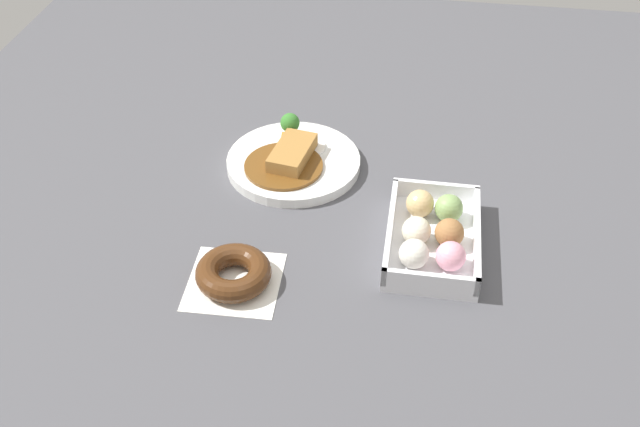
# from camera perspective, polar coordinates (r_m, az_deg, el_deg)

# --- Properties ---
(ground_plane) EXTENTS (1.60, 1.60, 0.00)m
(ground_plane) POSITION_cam_1_polar(r_m,az_deg,el_deg) (1.22, 1.51, 1.52)
(ground_plane) COLOR #4C4C51
(curry_plate) EXTENTS (0.23, 0.23, 0.07)m
(curry_plate) POSITION_cam_1_polar(r_m,az_deg,el_deg) (1.27, -2.13, 4.19)
(curry_plate) COLOR white
(curry_plate) RESTS_ON ground_plane
(donut_box) EXTENTS (0.21, 0.14, 0.06)m
(donut_box) POSITION_cam_1_polar(r_m,az_deg,el_deg) (1.12, 8.76, -1.71)
(donut_box) COLOR white
(donut_box) RESTS_ON ground_plane
(chocolate_ring_donut) EXTENTS (0.14, 0.14, 0.04)m
(chocolate_ring_donut) POSITION_cam_1_polar(r_m,az_deg,el_deg) (1.06, -6.74, -4.64)
(chocolate_ring_donut) COLOR white
(chocolate_ring_donut) RESTS_ON ground_plane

